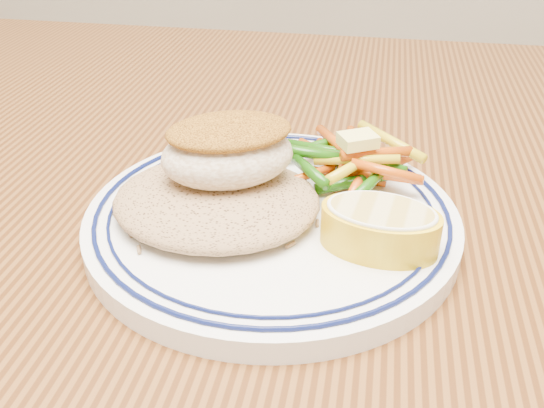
% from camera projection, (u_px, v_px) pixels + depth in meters
% --- Properties ---
extents(dining_table, '(1.50, 0.90, 0.75)m').
position_uv_depth(dining_table, '(308.00, 320.00, 0.47)').
color(dining_table, '#45240D').
rests_on(dining_table, ground).
extents(plate, '(0.24, 0.24, 0.02)m').
position_uv_depth(plate, '(272.00, 218.00, 0.40)').
color(plate, white).
rests_on(plate, dining_table).
extents(rice_pilaf, '(0.13, 0.12, 0.03)m').
position_uv_depth(rice_pilaf, '(216.00, 196.00, 0.39)').
color(rice_pilaf, olive).
rests_on(rice_pilaf, plate).
extents(fish_fillet, '(0.10, 0.09, 0.04)m').
position_uv_depth(fish_fillet, '(228.00, 149.00, 0.38)').
color(fish_fillet, beige).
rests_on(fish_fillet, rice_pilaf).
extents(vegetable_pile, '(0.12, 0.10, 0.03)m').
position_uv_depth(vegetable_pile, '(348.00, 160.00, 0.43)').
color(vegetable_pile, '#B84409').
rests_on(vegetable_pile, plate).
extents(butter_pat, '(0.03, 0.03, 0.01)m').
position_uv_depth(butter_pat, '(358.00, 140.00, 0.41)').
color(butter_pat, '#FFF47C').
rests_on(butter_pat, vegetable_pile).
extents(lemon_wedge, '(0.08, 0.07, 0.03)m').
position_uv_depth(lemon_wedge, '(380.00, 226.00, 0.35)').
color(lemon_wedge, yellow).
rests_on(lemon_wedge, plate).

